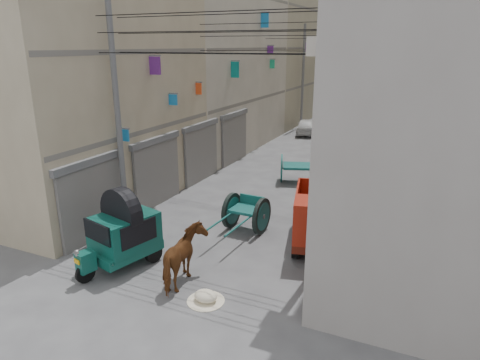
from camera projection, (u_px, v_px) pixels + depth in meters
The scene contains 18 objects.
ground at pixel (82, 357), 9.22m from camera, with size 140.00×140.00×0.00m, color #464649.
building_row_left at pixel (278, 45), 40.03m from camera, with size 8.00×62.00×14.00m.
building_row_right at pixel (469, 45), 33.69m from camera, with size 8.00×62.00×14.00m.
end_cap_building at pixel (399, 45), 64.48m from camera, with size 22.00×10.00×13.00m, color gray.
shutters_left at pixel (181, 159), 19.32m from camera, with size 0.18×14.40×2.88m.
signboards at pixel (329, 95), 26.97m from camera, with size 8.22×40.52×5.67m.
ac_units at pixel (349, 8), 12.18m from camera, with size 0.70×6.55×3.35m.
utility_poles at pixel (309, 93), 22.75m from camera, with size 7.40×22.20×8.00m.
overhead_cables at pixel (296, 37), 19.66m from camera, with size 7.40×22.52×1.12m.
auto_rickshaw at pixel (123, 231), 12.81m from camera, with size 1.94×2.75×1.87m.
tonga_cart at pixel (246, 213), 15.36m from camera, with size 1.42×2.95×1.31m.
mini_truck at pixel (318, 222), 13.88m from camera, with size 2.34×3.76×1.96m.
second_cart at pixel (297, 168), 20.78m from camera, with size 1.95×1.84×1.39m.
feed_sack at pixel (206, 296), 11.19m from camera, with size 0.62×0.50×0.31m, color beige.
horse at pixel (184, 258), 11.84m from camera, with size 0.86×1.89×1.60m, color #5E2716.
distant_car_white at pixel (306, 126), 32.15m from camera, with size 1.40×3.47×1.18m, color silver.
distant_car_grey at pixel (382, 111), 39.26m from camera, with size 1.29×3.70×1.22m, color #4E5352.
distant_car_green at pixel (351, 116), 36.92m from camera, with size 1.63×4.02×1.17m, color #1B5044.
Camera 1 is at (6.28, -5.53, 6.43)m, focal length 32.00 mm.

